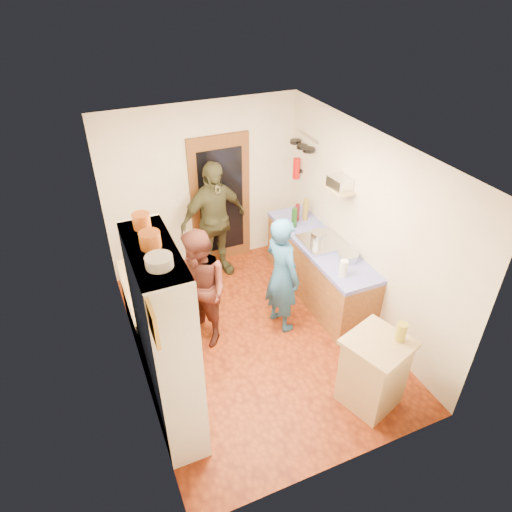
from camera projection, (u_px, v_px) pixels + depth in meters
floor at (256, 337)px, 6.08m from camera, size 3.00×4.00×0.02m
ceiling at (256, 148)px, 4.63m from camera, size 3.00×4.00×0.02m
wall_back at (203, 188)px, 6.89m from camera, size 3.00×0.02×2.60m
wall_front at (351, 377)px, 3.82m from camera, size 3.00×0.02×2.60m
wall_left at (126, 287)px, 4.86m from camera, size 0.02×4.00×2.60m
wall_right at (364, 230)px, 5.86m from camera, size 0.02×4.00×2.60m
door_frame at (221, 201)px, 7.08m from camera, size 0.95×0.06×2.10m
door_glass at (221, 202)px, 7.05m from camera, size 0.70×0.02×1.70m
hutch_body at (166, 344)px, 4.43m from camera, size 0.40×1.20×2.20m
hutch_top_shelf at (152, 251)px, 3.83m from camera, size 0.40×1.14×0.04m
plate_stack at (159, 262)px, 3.58m from camera, size 0.22×0.22×0.09m
orange_pot_a at (150, 240)px, 3.80m from camera, size 0.18×0.18×0.14m
orange_pot_b at (141, 221)px, 4.07m from camera, size 0.16×0.16×0.14m
left_counter_base at (156, 316)px, 5.79m from camera, size 0.60×1.40×0.85m
left_counter_top at (151, 288)px, 5.54m from camera, size 0.64×1.44×0.05m
toaster at (164, 304)px, 5.10m from camera, size 0.27×0.19×0.19m
kettle at (147, 285)px, 5.40m from camera, size 0.16×0.16×0.18m
orange_bowl at (153, 271)px, 5.69m from camera, size 0.27×0.27×0.10m
chopping_board at (143, 261)px, 5.94m from camera, size 0.35×0.30×0.02m
right_counter_base at (318, 270)px, 6.62m from camera, size 0.60×2.20×0.84m
right_counter_top at (321, 244)px, 6.37m from camera, size 0.62×2.22×0.06m
hob at (322, 242)px, 6.33m from camera, size 0.55×0.58×0.04m
pot_on_hob at (319, 236)px, 6.27m from camera, size 0.22×0.22×0.14m
bottle_a at (294, 218)px, 6.63m from camera, size 0.09×0.09×0.31m
bottle_b at (297, 213)px, 6.79m from camera, size 0.08×0.08×0.27m
bottle_c at (305, 209)px, 6.81m from camera, size 0.10×0.10×0.34m
paper_towel at (344, 268)px, 5.63m from camera, size 0.13×0.13×0.23m
mixing_bowl at (348, 256)px, 5.97m from camera, size 0.30×0.30×0.11m
island_base at (373, 374)px, 4.99m from camera, size 0.70×0.70×0.86m
island_top at (379, 343)px, 4.73m from camera, size 0.78×0.78×0.05m
cutting_board at (372, 343)px, 4.73m from camera, size 0.42×0.38×0.02m
oil_jar at (401, 332)px, 4.69m from camera, size 0.14×0.14×0.22m
pan_rail at (307, 137)px, 6.59m from camera, size 0.02×0.65×0.02m
pan_hang_a at (309, 150)px, 6.50m from camera, size 0.18×0.18×0.05m
pan_hang_b at (302, 147)px, 6.67m from camera, size 0.16×0.16×0.05m
pan_hang_c at (296, 142)px, 6.82m from camera, size 0.17×0.17×0.05m
wall_shelf at (339, 189)px, 5.93m from camera, size 0.26×0.42×0.03m
radio at (340, 183)px, 5.88m from camera, size 0.24×0.32×0.15m
ext_bracket at (300, 171)px, 7.06m from camera, size 0.06×0.10×0.04m
fire_extinguisher at (296, 168)px, 7.01m from camera, size 0.11×0.11×0.32m
picture_frame at (153, 324)px, 3.27m from camera, size 0.03×0.25×0.30m
person_hob at (285, 275)px, 5.85m from camera, size 0.50×0.66×1.64m
person_left at (200, 287)px, 5.66m from camera, size 0.83×0.94×1.61m
person_back at (215, 221)px, 6.80m from camera, size 1.16×0.68×1.86m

